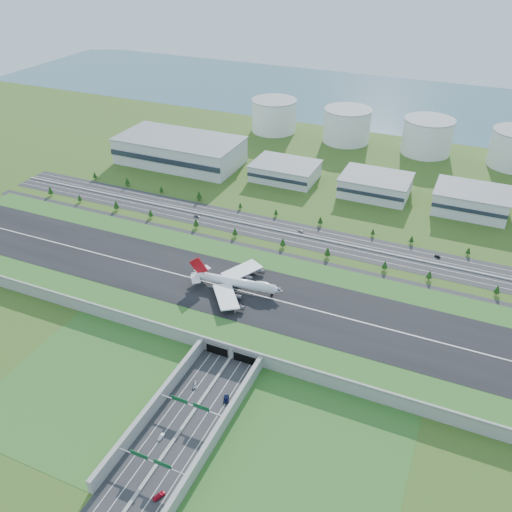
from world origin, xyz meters
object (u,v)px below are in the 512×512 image
at_px(car_4, 197,216).
at_px(boeing_747, 236,282).
at_px(car_5, 437,256).
at_px(car_3, 159,496).
at_px(car_0, 195,385).
at_px(fuel_tank_a, 274,116).
at_px(car_7, 301,231).
at_px(car_2, 226,399).
at_px(car_1, 161,437).

bearing_deg(car_4, boeing_747, -129.01).
bearing_deg(car_5, car_3, 5.93).
height_order(boeing_747, car_0, boeing_747).
distance_m(fuel_tank_a, car_0, 403.39).
distance_m(boeing_747, car_7, 101.07).
bearing_deg(car_2, fuel_tank_a, -93.27).
relative_size(car_0, car_5, 1.15).
bearing_deg(fuel_tank_a, car_4, -84.53).
distance_m(car_4, car_5, 190.54).
xyz_separation_m(fuel_tank_a, boeing_747, (99.51, -309.43, -4.00)).
xyz_separation_m(car_2, car_7, (-23.69, 179.46, -0.13)).
bearing_deg(car_4, car_5, -75.81).
height_order(fuel_tank_a, car_3, fuel_tank_a).
bearing_deg(car_7, car_5, 110.96).
height_order(car_1, car_4, car_4).
height_order(car_2, car_7, car_2).
height_order(car_0, car_3, car_0).
distance_m(fuel_tank_a, car_2, 410.89).
distance_m(car_1, car_4, 222.13).
bearing_deg(car_1, fuel_tank_a, 107.17).
relative_size(boeing_747, car_0, 12.44).
bearing_deg(car_0, car_4, 97.09).
bearing_deg(boeing_747, car_2, -73.98).
distance_m(car_0, car_5, 207.05).
height_order(fuel_tank_a, car_5, fuel_tank_a).
bearing_deg(car_4, car_2, -137.22).
relative_size(fuel_tank_a, car_3, 8.52).
distance_m(boeing_747, car_3, 143.84).
bearing_deg(car_3, car_0, -52.97).
xyz_separation_m(car_1, car_5, (97.40, 217.40, 0.03)).
relative_size(car_0, car_1, 1.19).
bearing_deg(car_2, car_1, 40.29).
height_order(boeing_747, car_7, boeing_747).
bearing_deg(car_3, car_4, -43.12).
relative_size(boeing_747, car_1, 14.77).
bearing_deg(car_1, car_2, 64.34).
bearing_deg(fuel_tank_a, car_2, -71.33).
bearing_deg(car_0, fuel_tank_a, 84.58).
distance_m(fuel_tank_a, car_1, 438.00).
bearing_deg(car_7, car_2, 26.14).
height_order(fuel_tank_a, boeing_747, fuel_tank_a).
bearing_deg(car_7, car_0, 20.04).
height_order(car_3, car_7, car_3).
relative_size(car_1, car_2, 0.73).
relative_size(car_3, car_5, 1.34).
distance_m(car_3, car_7, 241.04).
bearing_deg(car_4, car_7, -73.08).
distance_m(car_0, car_7, 177.70).
bearing_deg(boeing_747, car_0, -86.62).
distance_m(boeing_747, car_2, 86.61).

